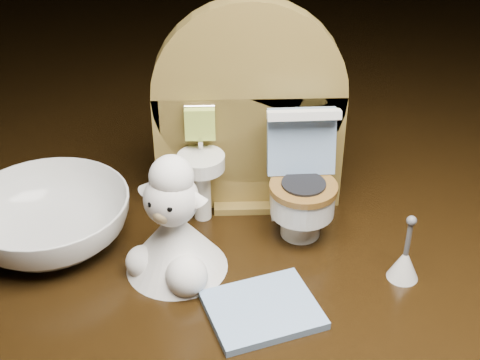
% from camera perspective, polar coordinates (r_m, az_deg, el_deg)
% --- Properties ---
extents(backdrop_panel, '(0.13, 0.05, 0.15)m').
position_cam_1_polar(backdrop_panel, '(0.45, 0.69, 4.99)').
color(backdrop_panel, olive).
rests_on(backdrop_panel, ground).
extents(toy_toilet, '(0.05, 0.06, 0.09)m').
position_cam_1_polar(toy_toilet, '(0.45, 5.20, -0.60)').
color(toy_toilet, white).
rests_on(toy_toilet, ground).
extents(bath_mat, '(0.08, 0.07, 0.00)m').
position_cam_1_polar(bath_mat, '(0.40, 1.94, -11.00)').
color(bath_mat, '#7E9FC9').
rests_on(bath_mat, ground).
extents(toilet_brush, '(0.02, 0.02, 0.05)m').
position_cam_1_polar(toilet_brush, '(0.43, 13.86, -6.79)').
color(toilet_brush, white).
rests_on(toilet_brush, ground).
extents(plush_lamb, '(0.06, 0.07, 0.08)m').
position_cam_1_polar(plush_lamb, '(0.41, -5.65, -4.49)').
color(plush_lamb, white).
rests_on(plush_lamb, ground).
extents(ceramic_bowl, '(0.14, 0.14, 0.03)m').
position_cam_1_polar(ceramic_bowl, '(0.46, -15.96, -3.33)').
color(ceramic_bowl, white).
rests_on(ceramic_bowl, ground).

